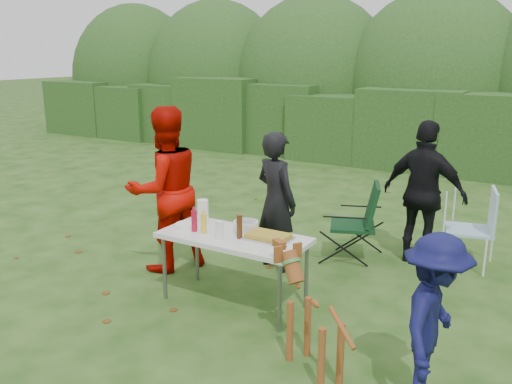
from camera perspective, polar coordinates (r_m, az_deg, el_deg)
The scene contains 20 objects.
ground at distance 5.68m, azimuth -6.21°, elevation -11.91°, with size 80.00×80.00×0.00m, color #1E4211.
hedge_row at distance 12.53m, azimuth 16.26°, elevation 6.43°, with size 22.00×1.40×1.70m, color #23471C.
shrub_backdrop at distance 14.00m, azimuth 18.19°, elevation 10.19°, with size 20.00×2.60×3.20m, color #3D6628.
folding_table at distance 5.46m, azimuth -2.36°, elevation -5.11°, with size 1.50×0.70×0.74m.
person_cook at distance 6.33m, azimuth 2.12°, elevation -0.97°, with size 0.60×0.39×1.65m, color black.
person_red_jacket at distance 6.38m, azimuth -9.54°, elevation 0.26°, with size 0.94×0.73×1.93m, color #B80A01.
person_black_puffy at distance 6.76m, azimuth 17.29°, elevation -0.16°, with size 1.03×0.43×1.75m, color black.
child at distance 4.18m, azimuth 18.20°, elevation -12.82°, with size 0.85×0.49×1.31m, color #0F1042.
dog at distance 4.43m, azimuth 6.20°, elevation -13.31°, with size 0.98×0.39×0.93m, color brown, non-canonical shape.
camping_chair at distance 6.79m, azimuth 10.14°, elevation -3.04°, with size 0.61×0.61×0.98m, color #0F3418, non-canonical shape.
lawn_chair at distance 6.98m, azimuth 21.53°, elevation -3.42°, with size 0.57×0.57×0.97m, color teal, non-canonical shape.
food_tray at distance 5.32m, azimuth 1.30°, elevation -4.89°, with size 0.45×0.30×0.02m, color #B7B7BA.
focaccia_bread at distance 5.31m, azimuth 1.30°, elevation -4.60°, with size 0.40×0.26×0.04m, color #AF9129.
mustard_bottle at distance 5.50m, azimuth -5.51°, elevation -3.32°, with size 0.06×0.06×0.20m, color yellow.
ketchup_bottle at distance 5.55m, azimuth -6.52°, elevation -3.05°, with size 0.06×0.06×0.22m, color #A70F2D.
beer_bottle at distance 5.32m, azimuth -1.76°, elevation -3.66°, with size 0.06×0.06×0.24m, color #47230F.
paper_towel_roll at distance 5.79m, azimuth -5.61°, elevation -2.07°, with size 0.12×0.12×0.26m, color white.
cup_stack at distance 5.32m, azimuth -3.86°, elevation -4.00°, with size 0.08×0.08×0.18m, color white.
pasta_bowl at distance 5.55m, azimuth -1.08°, elevation -3.61°, with size 0.26×0.26×0.10m, color silver.
plate_stack at distance 5.69m, azimuth -7.29°, elevation -3.55°, with size 0.24×0.24×0.05m, color white.
Camera 1 is at (3.09, -4.03, 2.54)m, focal length 38.00 mm.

